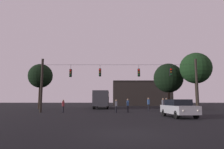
% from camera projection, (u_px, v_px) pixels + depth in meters
% --- Properties ---
extents(ground_plane, '(168.00, 168.00, 0.00)m').
position_uv_depth(ground_plane, '(117.00, 109.00, 33.02)').
color(ground_plane, black).
rests_on(ground_plane, ground).
extents(overhead_signal_span, '(19.03, 0.44, 6.48)m').
position_uv_depth(overhead_signal_span, '(119.00, 81.00, 24.16)').
color(overhead_signal_span, black).
rests_on(overhead_signal_span, ground).
extents(city_bus, '(2.59, 11.01, 3.00)m').
position_uv_depth(city_bus, '(102.00, 98.00, 36.63)').
color(city_bus, '#2D2D33').
rests_on(city_bus, ground).
extents(car_near_right, '(2.19, 4.46, 1.52)m').
position_uv_depth(car_near_right, '(178.00, 108.00, 17.31)').
color(car_near_right, '#99999E').
rests_on(car_near_right, ground).
extents(pedestrian_crossing_left, '(0.30, 0.40, 1.53)m').
position_uv_depth(pedestrian_crossing_left, '(116.00, 105.00, 23.33)').
color(pedestrian_crossing_left, black).
rests_on(pedestrian_crossing_left, ground).
extents(pedestrian_crossing_center, '(0.25, 0.37, 1.73)m').
position_uv_depth(pedestrian_crossing_center, '(166.00, 104.00, 26.82)').
color(pedestrian_crossing_center, black).
rests_on(pedestrian_crossing_center, ground).
extents(pedestrian_crossing_right, '(0.29, 0.39, 1.70)m').
position_uv_depth(pedestrian_crossing_right, '(163.00, 104.00, 25.67)').
color(pedestrian_crossing_right, black).
rests_on(pedestrian_crossing_right, ground).
extents(pedestrian_near_bus, '(0.35, 0.42, 1.52)m').
position_uv_depth(pedestrian_near_bus, '(63.00, 105.00, 23.14)').
color(pedestrian_near_bus, black).
rests_on(pedestrian_near_bus, ground).
extents(pedestrian_trailing, '(0.26, 0.37, 1.78)m').
position_uv_depth(pedestrian_trailing, '(148.00, 103.00, 27.29)').
color(pedestrian_trailing, black).
rests_on(pedestrian_trailing, ground).
extents(pedestrian_far_side, '(0.24, 0.36, 1.62)m').
position_uv_depth(pedestrian_far_side, '(127.00, 105.00, 23.98)').
color(pedestrian_far_side, black).
rests_on(pedestrian_far_side, ground).
extents(corner_building, '(15.51, 8.18, 6.54)m').
position_uv_depth(corner_building, '(141.00, 94.00, 55.55)').
color(corner_building, black).
rests_on(corner_building, ground).
extents(tree_left_silhouette, '(5.43, 5.43, 9.78)m').
position_uv_depth(tree_left_silhouette, '(195.00, 68.00, 35.26)').
color(tree_left_silhouette, black).
rests_on(tree_left_silhouette, ground).
extents(tree_behind_building, '(4.00, 4.00, 7.48)m').
position_uv_depth(tree_behind_building, '(40.00, 76.00, 33.40)').
color(tree_behind_building, black).
rests_on(tree_behind_building, ground).
extents(tree_right_far, '(5.86, 5.86, 8.80)m').
position_uv_depth(tree_right_far, '(168.00, 78.00, 40.23)').
color(tree_right_far, black).
rests_on(tree_right_far, ground).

